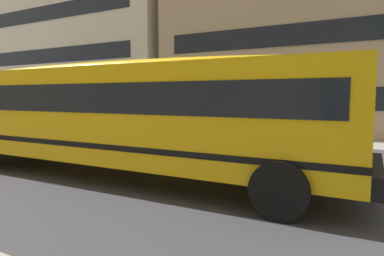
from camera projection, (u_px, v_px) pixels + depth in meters
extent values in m
plane|color=#38383D|center=(133.00, 159.00, 11.02)|extent=(400.00, 400.00, 0.00)
cube|color=gray|center=(226.00, 135.00, 17.59)|extent=(120.00, 3.00, 0.01)
cube|color=silver|center=(133.00, 159.00, 11.02)|extent=(110.00, 0.16, 0.01)
cube|color=yellow|center=(126.00, 114.00, 8.55)|extent=(11.10, 2.72, 2.21)
cube|color=black|center=(376.00, 173.00, 6.01)|extent=(0.25, 2.52, 0.36)
cube|color=black|center=(126.00, 98.00, 8.51)|extent=(10.44, 2.75, 0.64)
cube|color=black|center=(127.00, 139.00, 8.61)|extent=(11.12, 2.75, 0.12)
ellipsoid|color=yellow|center=(125.00, 70.00, 8.44)|extent=(10.66, 2.51, 0.36)
cylinder|color=red|center=(71.00, 112.00, 11.48)|extent=(0.45, 0.45, 0.03)
cylinder|color=black|center=(54.00, 141.00, 11.72)|extent=(1.01, 0.30, 1.01)
cylinder|color=black|center=(280.00, 190.00, 5.58)|extent=(1.01, 0.30, 1.01)
cylinder|color=black|center=(306.00, 164.00, 7.79)|extent=(1.01, 0.30, 1.01)
cube|color=navy|center=(73.00, 121.00, 19.33)|extent=(3.99, 1.91, 0.70)
cube|color=black|center=(71.00, 109.00, 19.33)|extent=(2.28, 1.68, 0.64)
cylinder|color=black|center=(101.00, 126.00, 19.56)|extent=(0.61, 0.21, 0.60)
cylinder|color=black|center=(80.00, 129.00, 18.04)|extent=(0.61, 0.21, 0.60)
cylinder|color=black|center=(68.00, 125.00, 20.69)|extent=(0.61, 0.21, 0.60)
cylinder|color=black|center=(45.00, 127.00, 19.17)|extent=(0.61, 0.21, 0.60)
cube|color=navy|center=(20.00, 106.00, 21.98)|extent=(1.81, 2.21, 2.00)
cube|color=black|center=(29.00, 101.00, 21.50)|extent=(0.05, 1.85, 0.70)
cylinder|color=black|center=(36.00, 120.00, 23.02)|extent=(0.84, 0.27, 0.84)
cylinder|color=black|center=(4.00, 122.00, 21.12)|extent=(0.84, 0.27, 0.84)
cylinder|color=black|center=(5.00, 118.00, 24.78)|extent=(0.84, 0.27, 0.84)
cube|color=beige|center=(100.00, 46.00, 29.52)|extent=(17.25, 9.44, 12.80)
cube|color=black|center=(57.00, 98.00, 25.82)|extent=(14.49, 0.04, 1.10)
cube|color=black|center=(55.00, 55.00, 25.52)|extent=(14.49, 0.04, 1.10)
cube|color=black|center=(53.00, 12.00, 25.21)|extent=(14.49, 0.04, 1.10)
cube|color=tan|center=(303.00, 33.00, 23.37)|extent=(14.56, 13.99, 12.80)
cube|color=black|center=(273.00, 98.00, 17.69)|extent=(12.23, 0.04, 1.10)
cube|color=black|center=(275.00, 36.00, 17.39)|extent=(12.23, 0.04, 1.10)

